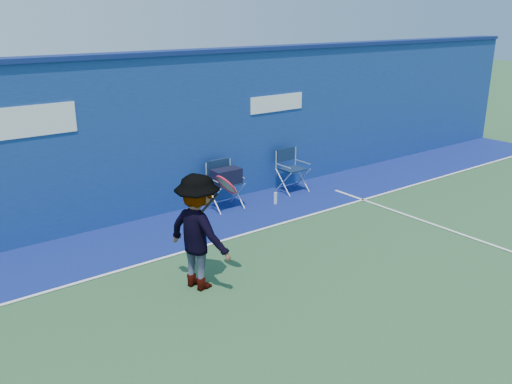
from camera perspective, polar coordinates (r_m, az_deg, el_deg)
ground at (r=6.65m, az=5.29°, el=-16.05°), size 80.00×80.00×0.00m
stadium_wall at (r=10.17m, az=-14.59°, el=5.31°), size 24.00×0.50×3.08m
out_of_bounds_strip at (r=9.68m, az=-11.27°, el=-4.75°), size 24.00×1.80×0.01m
court_lines at (r=7.02m, az=1.91°, el=-13.81°), size 24.00×12.00×0.01m
directors_chair_left at (r=10.79m, az=-3.25°, el=0.34°), size 0.57×0.53×0.96m
directors_chair_right at (r=11.88m, az=3.84°, el=1.43°), size 0.56×0.50×0.93m
water_bottle at (r=11.11m, az=2.06°, el=-0.67°), size 0.07×0.07×0.25m
tennis_player at (r=7.61m, az=-6.06°, el=-4.18°), size 0.96×1.20×1.68m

